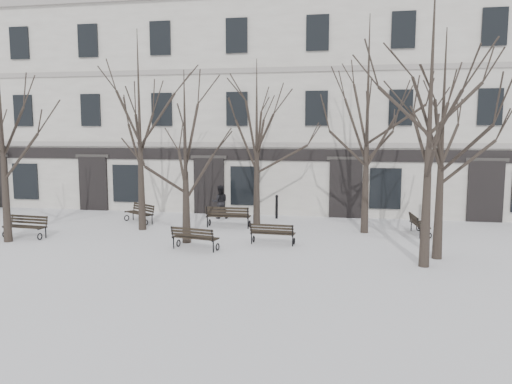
% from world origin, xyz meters
% --- Properties ---
extents(ground, '(100.00, 100.00, 0.00)m').
position_xyz_m(ground, '(0.00, 0.00, 0.00)').
color(ground, silver).
rests_on(ground, ground).
extents(building, '(40.40, 10.20, 11.40)m').
position_xyz_m(building, '(0.00, 12.96, 5.52)').
color(building, beige).
rests_on(building, ground).
extents(tree_0, '(5.50, 5.50, 7.85)m').
position_xyz_m(tree_0, '(-9.44, 0.08, 4.91)').
color(tree_0, black).
rests_on(tree_0, ground).
extents(tree_1, '(4.59, 4.59, 6.56)m').
position_xyz_m(tree_1, '(-2.52, 1.16, 4.10)').
color(tree_1, black).
rests_on(tree_1, ground).
extents(tree_2, '(6.37, 6.37, 9.10)m').
position_xyz_m(tree_2, '(6.00, -0.79, 5.69)').
color(tree_2, black).
rests_on(tree_2, ground).
extents(tree_3, '(5.32, 5.32, 7.60)m').
position_xyz_m(tree_3, '(6.58, 0.34, 4.75)').
color(tree_3, black).
rests_on(tree_3, ground).
extents(tree_4, '(5.98, 5.98, 8.54)m').
position_xyz_m(tree_4, '(-5.23, 3.26, 5.34)').
color(tree_4, black).
rests_on(tree_4, ground).
extents(tree_5, '(5.24, 5.24, 7.48)m').
position_xyz_m(tree_5, '(-0.51, 5.30, 4.68)').
color(tree_5, black).
rests_on(tree_5, ground).
extents(tree_6, '(6.31, 6.31, 9.01)m').
position_xyz_m(tree_6, '(4.31, 4.33, 5.63)').
color(tree_6, black).
rests_on(tree_6, ground).
extents(bench_0, '(1.82, 0.82, 0.89)m').
position_xyz_m(bench_0, '(-9.21, 0.87, 0.48)').
color(bench_0, black).
rests_on(bench_0, ground).
extents(bench_1, '(1.79, 0.95, 0.86)m').
position_xyz_m(bench_1, '(-1.86, 0.04, 0.47)').
color(bench_1, black).
rests_on(bench_1, ground).
extents(bench_2, '(1.71, 0.71, 0.84)m').
position_xyz_m(bench_2, '(0.80, 1.38, 0.46)').
color(bench_2, black).
rests_on(bench_2, ground).
extents(bench_3, '(1.78, 1.52, 0.89)m').
position_xyz_m(bench_3, '(-6.02, 4.86, 0.48)').
color(bench_3, black).
rests_on(bench_3, ground).
extents(bench_4, '(1.97, 0.74, 0.98)m').
position_xyz_m(bench_4, '(-1.64, 4.38, 0.53)').
color(bench_4, black).
rests_on(bench_4, ground).
extents(bench_5, '(0.76, 1.73, 0.85)m').
position_xyz_m(bench_5, '(6.50, 4.30, 0.46)').
color(bench_5, black).
rests_on(bench_5, ground).
extents(bollard_a, '(0.15, 0.15, 1.18)m').
position_xyz_m(bollard_a, '(0.17, 7.07, 0.63)').
color(bollard_a, black).
rests_on(bollard_a, ground).
extents(bollard_b, '(0.15, 0.15, 1.16)m').
position_xyz_m(bollard_b, '(7.19, 7.39, 0.62)').
color(bollard_b, black).
rests_on(bollard_b, ground).
extents(pedestrian_b, '(0.95, 0.83, 1.64)m').
position_xyz_m(pedestrian_b, '(-2.58, 6.59, 0.00)').
color(pedestrian_b, black).
rests_on(pedestrian_b, ground).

